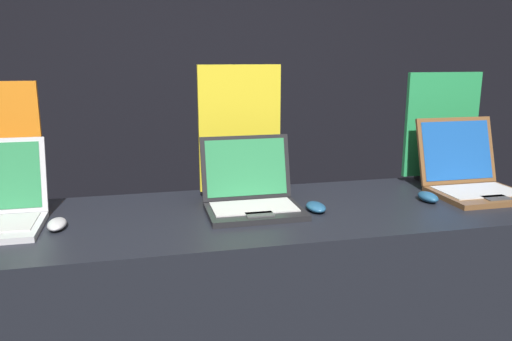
{
  "coord_description": "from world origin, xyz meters",
  "views": [
    {
      "loc": [
        -0.4,
        -1.32,
        1.51
      ],
      "look_at": [
        -0.01,
        0.34,
        1.12
      ],
      "focal_mm": 35.0,
      "sensor_mm": 36.0,
      "label": 1
    }
  ],
  "objects_px": {
    "laptop_back": "(471,177)",
    "mouse_back": "(428,197)",
    "mouse_front": "(57,224)",
    "laptop_middle": "(251,193)",
    "promo_stand_middle": "(240,134)",
    "promo_stand_back": "(441,129)",
    "mouse_middle": "(316,207)"
  },
  "relations": [
    {
      "from": "laptop_back",
      "to": "mouse_back",
      "type": "bearing_deg",
      "value": -162.79
    },
    {
      "from": "mouse_front",
      "to": "mouse_back",
      "type": "height_order",
      "value": "mouse_back"
    },
    {
      "from": "laptop_middle",
      "to": "promo_stand_middle",
      "type": "xyz_separation_m",
      "value": [
        0.0,
        0.2,
        0.19
      ]
    },
    {
      "from": "laptop_middle",
      "to": "promo_stand_back",
      "type": "height_order",
      "value": "promo_stand_back"
    },
    {
      "from": "mouse_front",
      "to": "mouse_back",
      "type": "xyz_separation_m",
      "value": [
        1.33,
        0.0,
        0.0
      ]
    },
    {
      "from": "mouse_front",
      "to": "mouse_back",
      "type": "distance_m",
      "value": 1.33
    },
    {
      "from": "mouse_back",
      "to": "promo_stand_back",
      "type": "distance_m",
      "value": 0.44
    },
    {
      "from": "promo_stand_middle",
      "to": "laptop_back",
      "type": "bearing_deg",
      "value": -11.43
    },
    {
      "from": "mouse_back",
      "to": "promo_stand_back",
      "type": "height_order",
      "value": "promo_stand_back"
    },
    {
      "from": "promo_stand_middle",
      "to": "mouse_front",
      "type": "bearing_deg",
      "value": -158.37
    },
    {
      "from": "laptop_middle",
      "to": "mouse_middle",
      "type": "distance_m",
      "value": 0.24
    },
    {
      "from": "laptop_back",
      "to": "mouse_middle",
      "type": "bearing_deg",
      "value": -172.57
    },
    {
      "from": "mouse_middle",
      "to": "mouse_front",
      "type": "bearing_deg",
      "value": 178.98
    },
    {
      "from": "mouse_front",
      "to": "promo_stand_middle",
      "type": "bearing_deg",
      "value": 21.63
    },
    {
      "from": "mouse_front",
      "to": "promo_stand_middle",
      "type": "height_order",
      "value": "promo_stand_middle"
    },
    {
      "from": "mouse_middle",
      "to": "laptop_back",
      "type": "relative_size",
      "value": 0.3
    },
    {
      "from": "mouse_front",
      "to": "laptop_middle",
      "type": "distance_m",
      "value": 0.66
    },
    {
      "from": "mouse_middle",
      "to": "mouse_back",
      "type": "height_order",
      "value": "mouse_back"
    },
    {
      "from": "mouse_middle",
      "to": "promo_stand_back",
      "type": "height_order",
      "value": "promo_stand_back"
    },
    {
      "from": "mouse_back",
      "to": "laptop_back",
      "type": "bearing_deg",
      "value": 17.21
    },
    {
      "from": "laptop_middle",
      "to": "promo_stand_back",
      "type": "bearing_deg",
      "value": 15.16
    },
    {
      "from": "laptop_middle",
      "to": "mouse_middle",
      "type": "xyz_separation_m",
      "value": [
        0.22,
        -0.07,
        -0.04
      ]
    },
    {
      "from": "promo_stand_back",
      "to": "laptop_middle",
      "type": "bearing_deg",
      "value": -164.84
    },
    {
      "from": "mouse_middle",
      "to": "promo_stand_middle",
      "type": "bearing_deg",
      "value": 128.71
    },
    {
      "from": "laptop_middle",
      "to": "promo_stand_back",
      "type": "xyz_separation_m",
      "value": [
        0.91,
        0.25,
        0.17
      ]
    },
    {
      "from": "mouse_front",
      "to": "laptop_middle",
      "type": "bearing_deg",
      "value": 5.02
    },
    {
      "from": "mouse_back",
      "to": "promo_stand_back",
      "type": "xyz_separation_m",
      "value": [
        0.23,
        0.3,
        0.21
      ]
    },
    {
      "from": "laptop_middle",
      "to": "laptop_back",
      "type": "distance_m",
      "value": 0.91
    },
    {
      "from": "laptop_middle",
      "to": "laptop_back",
      "type": "bearing_deg",
      "value": 1.09
    },
    {
      "from": "mouse_front",
      "to": "promo_stand_middle",
      "type": "distance_m",
      "value": 0.74
    },
    {
      "from": "mouse_back",
      "to": "laptop_middle",
      "type": "bearing_deg",
      "value": 175.33
    },
    {
      "from": "laptop_middle",
      "to": "laptop_back",
      "type": "height_order",
      "value": "laptop_back"
    }
  ]
}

